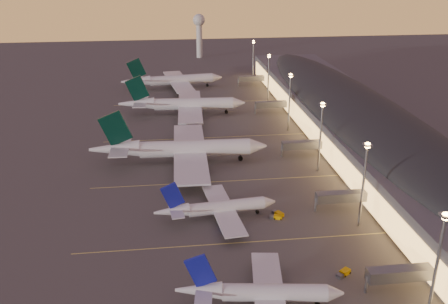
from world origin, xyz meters
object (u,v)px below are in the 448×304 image
airliner_wide_far (173,80)px  baggage_tug_b (344,273)px  baggage_tug_c (276,217)px  airliner_narrow_south (260,293)px  radar_tower (199,28)px  airliner_wide_near (180,149)px  baggage_tug_d (278,214)px  airliner_narrow_north (216,208)px  airliner_wide_mid (183,104)px

airliner_wide_far → baggage_tug_b: size_ratio=13.99×
airliner_wide_far → baggage_tug_c: airliner_wide_far is taller
airliner_narrow_south → radar_tower: radar_tower is taller
airliner_wide_near → baggage_tug_d: size_ratio=15.47×
baggage_tug_b → baggage_tug_d: (-9.27, 31.65, -0.01)m
radar_tower → baggage_tug_d: radar_tower is taller
airliner_narrow_south → baggage_tug_c: (12.61, 38.58, -2.97)m
radar_tower → baggage_tug_d: bearing=-89.1°
airliner_wide_far → airliner_wide_near: bearing=-97.8°
airliner_narrow_north → airliner_wide_far: bearing=87.0°
baggage_tug_d → airliner_narrow_north: bearing=-120.3°
airliner_narrow_south → airliner_narrow_north: 41.34m
baggage_tug_c → baggage_tug_d: (0.94, 1.87, 0.03)m
airliner_wide_far → baggage_tug_d: (27.03, -158.14, -4.36)m
airliner_wide_near → airliner_wide_far: size_ratio=1.12×
airliner_wide_mid → baggage_tug_b: bearing=-73.7°
airliner_wide_far → airliner_wide_mid: bearing=-93.8°
airliner_wide_mid → radar_tower: bearing=85.1°
airliner_wide_far → baggage_tug_b: (36.29, -189.80, -4.35)m
airliner_wide_near → airliner_wide_mid: size_ratio=1.07×
airliner_wide_mid → airliner_wide_far: 51.90m
airliner_narrow_north → baggage_tug_b: bearing=-55.0°
airliner_narrow_south → airliner_wide_far: 199.05m
baggage_tug_c → airliner_narrow_south: bearing=-90.3°
radar_tower → baggage_tug_b: bearing=-87.3°
airliner_narrow_north → airliner_wide_near: airliner_wide_near is taller
radar_tower → airliner_wide_mid: bearing=-97.7°
airliner_narrow_north → baggage_tug_b: size_ratio=8.70×
airliner_narrow_north → baggage_tug_b: 42.81m
airliner_wide_mid → baggage_tug_d: airliner_wide_mid is taller
airliner_narrow_north → radar_tower: bearing=80.6°
airliner_wide_far → baggage_tug_d: airliner_wide_far is taller
airliner_narrow_south → airliner_narrow_north: size_ratio=1.02×
airliner_wide_far → baggage_tug_b: 193.28m
airliner_wide_mid → airliner_wide_far: size_ratio=1.04×
baggage_tug_b → airliner_wide_mid: bearing=68.3°
airliner_wide_mid → baggage_tug_c: 110.68m
airliner_wide_far → baggage_tug_c: size_ratio=14.66×
baggage_tug_b → airliner_wide_far: bearing=65.7°
airliner_narrow_south → radar_tower: size_ratio=1.16×
airliner_narrow_north → airliner_wide_far: size_ratio=0.62×
airliner_wide_mid → baggage_tug_c: size_ratio=15.28×
baggage_tug_c → baggage_tug_b: bearing=-53.3°
airliner_wide_mid → airliner_narrow_north: bearing=-84.5°
airliner_narrow_south → baggage_tug_c: bearing=79.8°
airliner_wide_near → airliner_wide_far: airliner_wide_near is taller
airliner_wide_far → radar_tower: size_ratio=1.83×
airliner_wide_near → airliner_narrow_north: bearing=-76.8°
airliner_wide_mid → baggage_tug_d: 109.06m
airliner_wide_far → radar_tower: 97.28m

